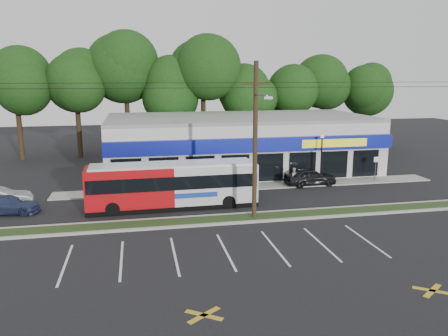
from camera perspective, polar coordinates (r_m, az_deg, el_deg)
ground at (r=27.16m, az=-1.68°, el=-7.63°), size 120.00×120.00×0.00m
grass_strip at (r=28.08m, az=-2.03°, el=-6.84°), size 40.00×1.60×0.12m
curb_south at (r=27.28m, az=-1.73°, el=-7.39°), size 40.00×0.25×0.14m
curb_north at (r=28.87m, az=-2.30°, el=-6.29°), size 40.00×0.25×0.14m
sidewalk at (r=36.60m, az=3.67°, el=-2.38°), size 32.00×2.20×0.10m
strip_mall at (r=42.78m, az=1.97°, el=3.28°), size 25.00×12.55×5.30m
utility_pole at (r=27.36m, az=3.79°, el=4.17°), size 50.00×2.77×10.00m
lamp_post at (r=37.85m, az=12.61°, el=1.88°), size 0.30×0.30×4.25m
sign_post at (r=40.13m, az=19.21°, el=0.45°), size 0.45×0.10×2.23m
tree_line at (r=51.90m, az=-2.24°, el=11.20°), size 46.76×6.76×11.83m
metrobus at (r=30.73m, az=-6.70°, el=-2.10°), size 11.86×2.69×3.18m
car_dark at (r=37.54m, az=11.18°, el=-1.13°), size 4.45×1.94×1.49m
car_blue at (r=32.87m, az=-26.41°, el=-4.32°), size 4.36×2.28×1.21m
pedestrian_a at (r=35.27m, az=-0.82°, el=-1.42°), size 0.75×0.55×1.89m
pedestrian_b at (r=36.94m, az=9.04°, el=-1.18°), size 0.83×0.67×1.60m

